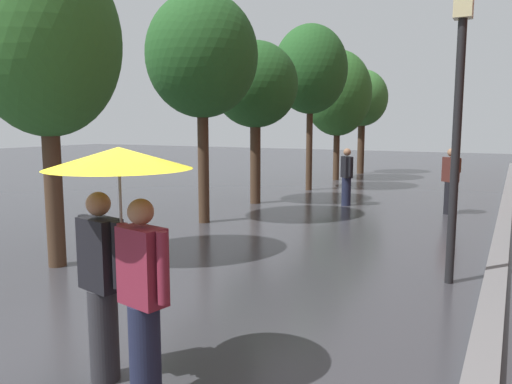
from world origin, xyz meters
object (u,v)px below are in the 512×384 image
Objects in this scene: street_tree_1 at (202,56)px; pedestrian_walking_far at (347,177)px; street_tree_4 at (338,94)px; pedestrian_walking_midground at (451,179)px; street_tree_0 at (46,43)px; street_tree_5 at (362,99)px; couple_under_umbrella at (120,227)px; street_tree_2 at (255,86)px; street_lamp_post at (458,118)px; street_tree_3 at (310,70)px.

street_tree_1 reaches higher than pedestrian_walking_far.
pedestrian_walking_midground is (5.12, -6.27, -2.61)m from street_tree_4.
street_tree_1 is at bearing -119.17° from pedestrian_walking_far.
street_tree_0 is 17.36m from street_tree_5.
street_tree_5 is (0.13, 3.14, -0.08)m from street_tree_4.
pedestrian_walking_midground is 1.04× the size of pedestrian_walking_far.
couple_under_umbrella reaches higher than pedestrian_walking_far.
street_tree_5 is (0.24, 10.12, 0.07)m from street_tree_2.
street_lamp_post is at bearing -69.74° from street_tree_5.
street_tree_0 is 6.19m from street_lamp_post.
street_tree_0 is at bearing -90.67° from street_tree_3.
street_tree_3 is (0.29, 3.48, 0.75)m from street_tree_2.
pedestrian_walking_midground is (5.22, 0.71, -2.46)m from street_tree_2.
street_tree_3 is 1.07× the size of street_tree_4.
street_tree_0 is at bearing -105.93° from pedestrian_walking_far.
street_tree_1 is at bearing 118.19° from couple_under_umbrella.
street_tree_3 reaches higher than pedestrian_walking_far.
pedestrian_walking_far is (2.19, 3.93, -2.97)m from street_tree_1.
street_tree_3 reaches higher than street_lamp_post.
street_tree_4 is (-0.17, 10.08, -0.28)m from street_tree_1.
street_tree_2 reaches higher than street_lamp_post.
couple_under_umbrella is at bearing -82.82° from pedestrian_walking_far.
street_tree_0 is 3.10× the size of pedestrian_walking_far.
street_tree_1 is at bearing -89.86° from street_tree_5.
street_tree_2 is 5.82m from pedestrian_walking_midground.
street_tree_0 is at bearing -88.73° from street_tree_2.
street_tree_2 reaches higher than pedestrian_walking_far.
street_tree_4 is 13.57m from street_lamp_post.
pedestrian_walking_midground is at bearing -29.27° from street_tree_3.
street_tree_5 is at bearing 90.14° from street_tree_1.
street_tree_5 is at bearing 100.17° from couple_under_umbrella.
street_tree_2 is at bearing -90.85° from street_tree_4.
street_tree_4 is (0.10, 6.98, 0.15)m from street_tree_2.
street_tree_1 is 2.48× the size of couple_under_umbrella.
street_tree_4 is at bearing 90.95° from street_tree_1.
couple_under_umbrella is (3.68, -16.64, -2.07)m from street_tree_4.
pedestrian_walking_far is (2.36, -6.15, -2.68)m from street_tree_4.
street_tree_1 is 10.09m from street_tree_4.
street_tree_2 is at bearing -172.20° from pedestrian_walking_midground.
street_tree_0 reaches higher than street_tree_5.
street_tree_1 is 5.39m from pedestrian_walking_far.
street_tree_0 is 2.98× the size of pedestrian_walking_midground.
street_tree_0 is at bearing -90.25° from street_tree_5.
street_tree_1 is 1.09× the size of street_tree_5.
street_tree_1 reaches higher than street_lamp_post.
street_tree_0 is 1.05× the size of street_tree_5.
street_tree_5 is at bearing 87.56° from street_tree_4.
street_tree_1 reaches higher than street_tree_5.
street_tree_2 is 1.15× the size of street_lamp_post.
street_tree_3 reaches higher than couple_under_umbrella.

